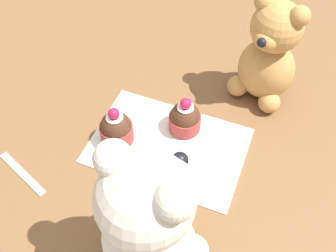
{
  "coord_description": "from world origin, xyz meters",
  "views": [
    {
      "loc": [
        -0.14,
        0.36,
        0.55
      ],
      "look_at": [
        0.0,
        0.0,
        0.06
      ],
      "focal_mm": 42.0,
      "sensor_mm": 36.0,
      "label": 1
    }
  ],
  "objects_px": {
    "cupcake_near_tan_bear": "(185,118)",
    "teaspoon": "(22,173)",
    "teddy_bear_tan": "(269,55)",
    "teddy_bear_cream": "(150,226)",
    "cupcake_near_cream_bear": "(116,128)"
  },
  "relations": [
    {
      "from": "cupcake_near_tan_bear",
      "to": "teaspoon",
      "type": "xyz_separation_m",
      "value": [
        0.21,
        0.19,
        -0.03
      ]
    },
    {
      "from": "teddy_bear_tan",
      "to": "teddy_bear_cream",
      "type": "bearing_deg",
      "value": -83.21
    },
    {
      "from": "teddy_bear_tan",
      "to": "teaspoon",
      "type": "distance_m",
      "value": 0.46
    },
    {
      "from": "teaspoon",
      "to": "teddy_bear_tan",
      "type": "bearing_deg",
      "value": 66.28
    },
    {
      "from": "cupcake_near_cream_bear",
      "to": "cupcake_near_tan_bear",
      "type": "xyz_separation_m",
      "value": [
        -0.1,
        -0.07,
        -0.0
      ]
    },
    {
      "from": "teaspoon",
      "to": "teddy_bear_cream",
      "type": "bearing_deg",
      "value": 9.26
    },
    {
      "from": "cupcake_near_tan_bear",
      "to": "teddy_bear_cream",
      "type": "bearing_deg",
      "value": 99.33
    },
    {
      "from": "teddy_bear_cream",
      "to": "cupcake_near_tan_bear",
      "type": "relative_size",
      "value": 3.47
    },
    {
      "from": "teddy_bear_cream",
      "to": "cupcake_near_tan_bear",
      "type": "distance_m",
      "value": 0.26
    },
    {
      "from": "teddy_bear_tan",
      "to": "cupcake_near_tan_bear",
      "type": "height_order",
      "value": "teddy_bear_tan"
    },
    {
      "from": "teddy_bear_tan",
      "to": "cupcake_near_tan_bear",
      "type": "xyz_separation_m",
      "value": [
        0.1,
        0.14,
        -0.06
      ]
    },
    {
      "from": "teddy_bear_cream",
      "to": "cupcake_near_cream_bear",
      "type": "xyz_separation_m",
      "value": [
        0.14,
        -0.17,
        -0.08
      ]
    },
    {
      "from": "teddy_bear_cream",
      "to": "cupcake_near_cream_bear",
      "type": "distance_m",
      "value": 0.24
    },
    {
      "from": "cupcake_near_cream_bear",
      "to": "teddy_bear_tan",
      "type": "bearing_deg",
      "value": -134.89
    },
    {
      "from": "teddy_bear_tan",
      "to": "teaspoon",
      "type": "height_order",
      "value": "teddy_bear_tan"
    }
  ]
}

